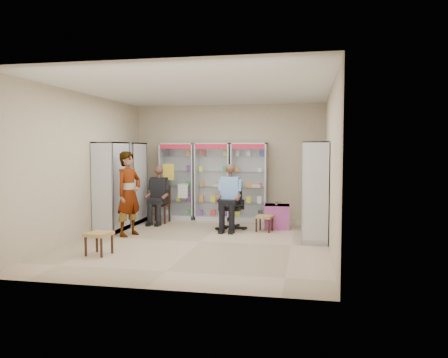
% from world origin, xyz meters
% --- Properties ---
extents(floor, '(6.00, 6.00, 0.00)m').
position_xyz_m(floor, '(0.00, 0.00, 0.00)').
color(floor, tan).
rests_on(floor, ground).
extents(room_shell, '(5.02, 6.02, 3.01)m').
position_xyz_m(room_shell, '(0.00, 0.00, 1.97)').
color(room_shell, '#C4B191').
rests_on(room_shell, ground).
extents(cabinet_back_left, '(0.90, 0.50, 2.00)m').
position_xyz_m(cabinet_back_left, '(-1.30, 2.73, 1.00)').
color(cabinet_back_left, silver).
rests_on(cabinet_back_left, floor).
extents(cabinet_back_mid, '(0.90, 0.50, 2.00)m').
position_xyz_m(cabinet_back_mid, '(-0.35, 2.73, 1.00)').
color(cabinet_back_mid, '#9D9FA4').
rests_on(cabinet_back_mid, floor).
extents(cabinet_back_right, '(0.90, 0.50, 2.00)m').
position_xyz_m(cabinet_back_right, '(0.60, 2.73, 1.00)').
color(cabinet_back_right, silver).
rests_on(cabinet_back_right, floor).
extents(cabinet_right_far, '(0.90, 0.50, 2.00)m').
position_xyz_m(cabinet_right_far, '(2.23, 1.60, 1.00)').
color(cabinet_right_far, '#9D9EA4').
rests_on(cabinet_right_far, floor).
extents(cabinet_right_near, '(0.90, 0.50, 2.00)m').
position_xyz_m(cabinet_right_near, '(2.23, 0.50, 1.00)').
color(cabinet_right_near, '#9EA1A5').
rests_on(cabinet_right_near, floor).
extents(cabinet_left_far, '(0.90, 0.50, 2.00)m').
position_xyz_m(cabinet_left_far, '(-2.23, 1.80, 1.00)').
color(cabinet_left_far, silver).
rests_on(cabinet_left_far, floor).
extents(cabinet_left_near, '(0.90, 0.50, 2.00)m').
position_xyz_m(cabinet_left_near, '(-2.23, 0.70, 1.00)').
color(cabinet_left_near, silver).
rests_on(cabinet_left_near, floor).
extents(wooden_chair, '(0.42, 0.42, 0.94)m').
position_xyz_m(wooden_chair, '(-1.55, 2.00, 0.47)').
color(wooden_chair, black).
rests_on(wooden_chair, floor).
extents(seated_customer, '(0.44, 0.60, 1.34)m').
position_xyz_m(seated_customer, '(-1.55, 1.95, 0.67)').
color(seated_customer, black).
rests_on(seated_customer, floor).
extents(office_chair, '(0.62, 0.62, 1.11)m').
position_xyz_m(office_chair, '(0.35, 1.42, 0.55)').
color(office_chair, black).
rests_on(office_chair, floor).
extents(seated_shopkeeper, '(0.48, 0.65, 1.41)m').
position_xyz_m(seated_shopkeeper, '(0.35, 1.37, 0.70)').
color(seated_shopkeeper, '#6093BF').
rests_on(seated_shopkeeper, floor).
extents(pink_trunk, '(0.60, 0.58, 0.54)m').
position_xyz_m(pink_trunk, '(1.39, 1.79, 0.27)').
color(pink_trunk, '#BE4C7B').
rests_on(pink_trunk, floor).
extents(tea_glass, '(0.07, 0.07, 0.10)m').
position_xyz_m(tea_glass, '(1.37, 1.78, 0.59)').
color(tea_glass, '#581607').
rests_on(tea_glass, pink_trunk).
extents(woven_stool_a, '(0.42, 0.42, 0.36)m').
position_xyz_m(woven_stool_a, '(1.14, 1.32, 0.18)').
color(woven_stool_a, '#9C6C42').
rests_on(woven_stool_a, floor).
extents(woven_stool_b, '(0.45, 0.45, 0.40)m').
position_xyz_m(woven_stool_b, '(-1.48, -1.39, 0.20)').
color(woven_stool_b, '#AC7748').
rests_on(woven_stool_b, floor).
extents(standing_man, '(0.63, 0.77, 1.80)m').
position_xyz_m(standing_man, '(-1.64, 0.30, 0.90)').
color(standing_man, gray).
rests_on(standing_man, floor).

